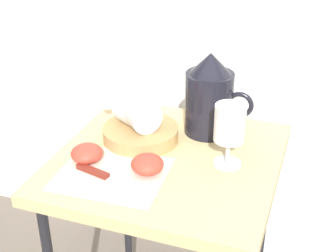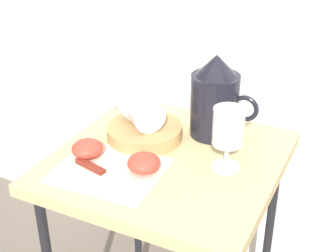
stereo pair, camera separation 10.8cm
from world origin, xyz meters
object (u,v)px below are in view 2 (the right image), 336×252
(table, at_px, (168,182))
(wine_glass_tipped_near, at_px, (144,111))
(basket_tray, at_px, (144,132))
(wine_glass_tipped_far, at_px, (137,109))
(apple_half_left, at_px, (87,149))
(apple_half_right, at_px, (144,163))
(knife, at_px, (100,172))
(pitcher, at_px, (215,103))
(wine_glass_upright, at_px, (228,130))

(table, xyz_separation_m, wine_glass_tipped_near, (-0.09, 0.05, 0.15))
(basket_tray, xyz_separation_m, wine_glass_tipped_far, (-0.03, 0.01, 0.05))
(apple_half_left, distance_m, apple_half_right, 0.15)
(wine_glass_tipped_near, distance_m, knife, 0.20)
(table, xyz_separation_m, apple_half_right, (-0.02, -0.08, 0.10))
(wine_glass_tipped_near, height_order, knife, wine_glass_tipped_near)
(pitcher, bearing_deg, wine_glass_tipped_near, -147.13)
(table, xyz_separation_m, basket_tray, (-0.09, 0.05, 0.09))
(apple_half_left, bearing_deg, wine_glass_tipped_near, 62.05)
(wine_glass_tipped_far, bearing_deg, knife, -85.46)
(wine_glass_tipped_near, distance_m, wine_glass_tipped_far, 0.03)
(pitcher, xyz_separation_m, apple_half_left, (-0.22, -0.24, -0.06))
(wine_glass_tipped_far, height_order, knife, wine_glass_tipped_far)
(wine_glass_tipped_near, xyz_separation_m, wine_glass_tipped_far, (-0.02, 0.01, -0.00))
(pitcher, bearing_deg, wine_glass_tipped_far, -153.66)
(table, distance_m, pitcher, 0.23)
(apple_half_right, height_order, knife, apple_half_right)
(pitcher, height_order, wine_glass_tipped_near, pitcher)
(table, height_order, apple_half_right, apple_half_right)
(basket_tray, xyz_separation_m, apple_half_left, (-0.08, -0.14, 0.01))
(apple_half_right, bearing_deg, wine_glass_upright, 31.27)
(table, bearing_deg, wine_glass_tipped_far, 151.41)
(pitcher, distance_m, wine_glass_tipped_far, 0.19)
(apple_half_right, bearing_deg, knife, -147.44)
(basket_tray, relative_size, pitcher, 0.88)
(wine_glass_upright, relative_size, knife, 0.72)
(table, distance_m, wine_glass_tipped_near, 0.18)
(wine_glass_upright, distance_m, wine_glass_tipped_near, 0.24)
(pitcher, distance_m, wine_glass_upright, 0.16)
(pitcher, height_order, wine_glass_upright, pitcher)
(pitcher, height_order, wine_glass_tipped_far, pitcher)
(table, relative_size, basket_tray, 3.75)
(basket_tray, relative_size, wine_glass_tipped_far, 1.18)
(wine_glass_tipped_far, relative_size, knife, 0.76)
(basket_tray, distance_m, apple_half_left, 0.16)
(basket_tray, bearing_deg, apple_half_right, -62.35)
(wine_glass_tipped_near, bearing_deg, apple_half_left, -117.95)
(knife, bearing_deg, apple_half_left, 142.92)
(wine_glass_tipped_near, bearing_deg, pitcher, 32.87)
(basket_tray, bearing_deg, apple_half_left, -118.91)
(apple_half_right, bearing_deg, pitcher, 72.02)
(table, height_order, apple_half_left, apple_half_left)
(knife, bearing_deg, wine_glass_upright, 31.71)
(basket_tray, xyz_separation_m, wine_glass_tipped_near, (-0.00, 0.00, 0.06))
(table, height_order, wine_glass_tipped_far, wine_glass_tipped_far)
(wine_glass_tipped_far, distance_m, apple_half_left, 0.17)
(wine_glass_tipped_far, height_order, apple_half_left, wine_glass_tipped_far)
(wine_glass_tipped_far, bearing_deg, apple_half_right, -56.65)
(basket_tray, relative_size, apple_half_left, 2.56)
(table, xyz_separation_m, apple_half_left, (-0.17, -0.09, 0.10))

